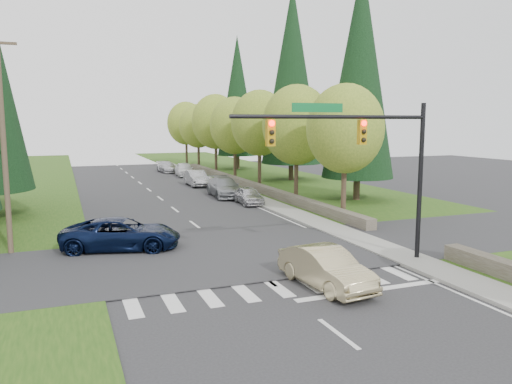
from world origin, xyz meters
TOP-DOWN VIEW (x-y plane):
  - ground at (0.00, 0.00)m, footprint 120.00×120.00m
  - grass_east at (13.00, 20.00)m, footprint 14.00×110.00m
  - cross_street at (0.00, 8.00)m, footprint 120.00×8.00m
  - sidewalk_east at (6.90, 22.00)m, footprint 1.80×80.00m
  - curb_east at (6.05, 22.00)m, footprint 0.20×80.00m
  - stone_wall_north at (8.60, 30.00)m, footprint 0.70×40.00m
  - traffic_signal at (4.37, 4.50)m, footprint 8.70×0.37m
  - utility_pole at (-9.50, 12.00)m, footprint 1.60×0.24m
  - decid_tree_0 at (9.20, 14.00)m, footprint 4.80×4.80m
  - decid_tree_1 at (9.30, 21.00)m, footprint 5.20×5.20m
  - decid_tree_2 at (9.10, 28.00)m, footprint 5.00×5.00m
  - decid_tree_3 at (9.20, 35.00)m, footprint 5.00×5.00m
  - decid_tree_4 at (9.30, 42.00)m, footprint 5.40×5.40m
  - decid_tree_5 at (9.10, 49.00)m, footprint 4.80×4.80m
  - decid_tree_6 at (9.20, 56.00)m, footprint 5.20×5.20m
  - conifer_e_a at (14.00, 20.00)m, footprint 5.44×5.44m
  - conifer_e_b at (15.00, 34.00)m, footprint 6.12×6.12m
  - conifer_e_c at (14.00, 48.00)m, footprint 5.10×5.10m
  - sedan_champagne at (1.67, 2.74)m, footprint 2.04×4.55m
  - suv_navy at (-4.67, 11.00)m, footprint 5.95×3.85m
  - parked_car_a at (5.60, 21.34)m, footprint 1.72×3.85m
  - parked_car_b at (5.07, 25.50)m, footprint 2.49×5.47m
  - parked_car_c at (4.68, 33.14)m, footprint 1.59×4.50m
  - parked_car_d at (5.60, 42.05)m, footprint 2.31×4.73m
  - parked_car_e at (4.68, 47.04)m, footprint 2.20×4.57m

SIDE VIEW (x-z plane):
  - ground at x=0.00m, z-range 0.00..0.00m
  - cross_street at x=0.00m, z-range -0.05..0.05m
  - grass_east at x=13.00m, z-range 0.00..0.06m
  - sidewalk_east at x=6.90m, z-range 0.00..0.13m
  - curb_east at x=6.05m, z-range 0.00..0.13m
  - stone_wall_north at x=8.60m, z-range 0.00..0.70m
  - parked_car_e at x=4.68m, z-range 0.00..1.28m
  - parked_car_a at x=5.60m, z-range 0.00..1.29m
  - sedan_champagne at x=1.67m, z-range 0.00..1.45m
  - parked_car_c at x=4.68m, z-range 0.00..1.48m
  - suv_navy at x=-4.67m, z-range 0.00..1.52m
  - parked_car_b at x=5.07m, z-range 0.00..1.55m
  - parked_car_d at x=5.60m, z-range 0.00..1.55m
  - traffic_signal at x=4.37m, z-range 1.58..8.38m
  - utility_pole at x=-9.50m, z-range 0.14..10.14m
  - decid_tree_5 at x=9.10m, z-range 1.38..9.68m
  - decid_tree_0 at x=9.20m, z-range 1.41..9.78m
  - decid_tree_3 at x=9.20m, z-range 1.39..9.94m
  - decid_tree_1 at x=9.30m, z-range 1.40..10.20m
  - decid_tree_6 at x=9.20m, z-range 1.43..10.30m
  - decid_tree_2 at x=9.10m, z-range 1.52..10.34m
  - decid_tree_4 at x=9.30m, z-range 1.47..10.65m
  - conifer_e_c at x=14.00m, z-range 0.89..17.69m
  - conifer_e_a at x=14.00m, z-range 0.89..18.69m
  - conifer_e_b at x=15.00m, z-range 0.89..20.69m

